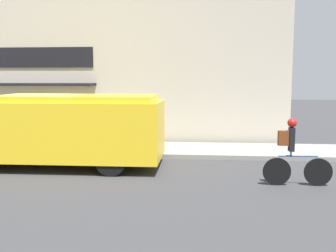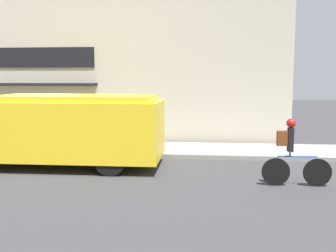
% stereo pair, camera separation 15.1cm
% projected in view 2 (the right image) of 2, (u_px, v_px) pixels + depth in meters
% --- Properties ---
extents(ground_plane, '(70.00, 70.00, 0.00)m').
position_uv_depth(ground_plane, '(44.00, 156.00, 13.13)').
color(ground_plane, '#38383A').
extents(sidewalk, '(28.00, 2.49, 0.15)m').
position_uv_depth(sidewalk, '(58.00, 148.00, 14.35)').
color(sidewalk, gray).
rests_on(sidewalk, ground_plane).
extents(storefront, '(17.19, 1.12, 5.69)m').
position_uv_depth(storefront, '(70.00, 72.00, 15.55)').
color(storefront, beige).
rests_on(storefront, ground_plane).
extents(school_bus, '(6.67, 2.73, 2.11)m').
position_uv_depth(school_bus, '(61.00, 129.00, 11.54)').
color(school_bus, yellow).
rests_on(school_bus, ground_plane).
extents(cyclist, '(1.67, 0.22, 1.65)m').
position_uv_depth(cyclist, '(292.00, 153.00, 9.46)').
color(cyclist, black).
rests_on(cyclist, ground_plane).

